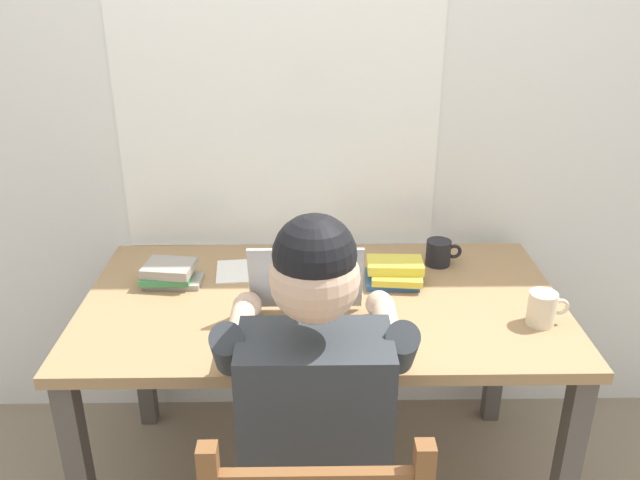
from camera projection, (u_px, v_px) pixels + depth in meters
The scene contains 12 objects.
back_wall at pixel (319, 91), 2.27m from camera, with size 6.00×0.08×2.60m.
desk at pixel (322, 324), 2.08m from camera, with size 1.48×0.82×0.75m.
seated_person at pixel (315, 411), 1.62m from camera, with size 0.50×0.60×1.26m.
laptop at pixel (306, 314), 1.85m from camera, with size 0.33×0.29×0.23m.
computer_mouse at pixel (389, 330), 1.84m from camera, with size 0.06×0.10×0.03m, color #ADAFB2.
coffee_mug_white at pixel (543, 308), 1.88m from camera, with size 0.12×0.08×0.10m.
coffee_mug_dark at pixel (439, 253), 2.24m from camera, with size 0.12×0.08×0.09m.
book_stack_main at pixel (395, 273), 2.12m from camera, with size 0.19×0.16×0.07m.
book_stack_side at pixel (170, 273), 2.12m from camera, with size 0.19×0.15×0.07m.
paper_pile_near_laptop at pixel (246, 271), 2.21m from camera, with size 0.19×0.17×0.00m, color white.
paper_pile_back_corner at pixel (315, 274), 2.18m from camera, with size 0.19×0.14×0.01m, color white.
landscape_photo_print at pixel (252, 268), 2.23m from camera, with size 0.13×0.09×0.00m, color teal.
Camera 1 is at (-0.04, -1.79, 1.74)m, focal length 36.89 mm.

